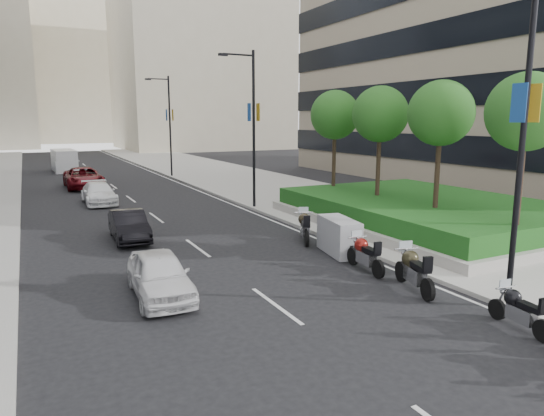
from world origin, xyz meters
TOP-DOWN VIEW (x-y plane):
  - ground at (0.00, 0.00)m, footprint 160.00×160.00m
  - sidewalk_right at (9.00, 30.00)m, footprint 10.00×100.00m
  - lane_edge at (3.70, 30.00)m, footprint 0.12×100.00m
  - lane_centre at (-1.50, 30.00)m, footprint 0.12×100.00m
  - building_cream_right at (22.00, 80.00)m, footprint 28.00×24.00m
  - building_cream_centre at (2.00, 120.00)m, footprint 30.00×24.00m
  - planter at (10.00, 10.00)m, footprint 10.00×14.00m
  - hedge at (10.00, 10.00)m, footprint 9.40×13.40m
  - tree_0 at (8.50, 4.00)m, footprint 2.80×2.80m
  - tree_1 at (8.50, 8.00)m, footprint 2.80×2.80m
  - tree_2 at (8.50, 12.00)m, footprint 2.80×2.80m
  - tree_3 at (8.50, 16.00)m, footprint 2.80×2.80m
  - lamp_post_0 at (4.14, 1.00)m, footprint 2.34×0.45m
  - lamp_post_1 at (4.14, 18.00)m, footprint 2.34×0.45m
  - lamp_post_2 at (4.14, 36.00)m, footprint 2.34×0.45m
  - motorcycle_2 at (3.16, -0.15)m, footprint 0.65×1.96m
  - motorcycle_3 at (2.83, 3.20)m, footprint 0.96×2.35m
  - motorcycle_4 at (2.70, 5.44)m, footprint 0.75×2.25m
  - motorcycle_5 at (3.15, 7.64)m, footprint 1.34×2.44m
  - motorcycle_6 at (2.99, 9.99)m, footprint 1.18×2.22m
  - car_a at (-4.23, 6.18)m, footprint 1.81×4.01m
  - car_b at (-3.72, 13.62)m, footprint 1.50×3.94m
  - car_c at (-3.61, 24.03)m, footprint 1.84×4.52m
  - car_d at (-3.67, 32.05)m, footprint 2.65×5.69m
  - delivery_van at (-4.06, 45.84)m, footprint 2.23×5.30m

SIDE VIEW (x-z plane):
  - ground at x=0.00m, z-range 0.00..0.00m
  - lane_edge at x=3.70m, z-range 0.00..0.01m
  - lane_centre at x=-1.50m, z-range 0.00..0.01m
  - sidewalk_right at x=9.00m, z-range 0.00..0.15m
  - planter at x=10.00m, z-range 0.15..0.55m
  - motorcycle_2 at x=3.16m, z-range 0.03..1.01m
  - motorcycle_4 at x=2.70m, z-range 0.04..1.16m
  - motorcycle_6 at x=2.99m, z-range 0.04..1.23m
  - car_b at x=-3.72m, z-range 0.00..1.28m
  - motorcycle_3 at x=2.83m, z-range 0.04..1.24m
  - car_c at x=-3.61m, z-range 0.00..1.31m
  - car_a at x=-4.23m, z-range 0.00..1.34m
  - motorcycle_5 at x=3.15m, z-range 0.00..1.40m
  - car_d at x=-3.67m, z-range 0.00..1.58m
  - hedge at x=10.00m, z-range 0.55..1.35m
  - delivery_van at x=-4.06m, z-range -0.07..2.11m
  - lamp_post_0 at x=4.14m, z-range 0.57..9.57m
  - lamp_post_1 at x=4.14m, z-range 0.57..9.57m
  - lamp_post_2 at x=4.14m, z-range 0.57..9.57m
  - tree_0 at x=8.50m, z-range 2.27..8.57m
  - tree_1 at x=8.50m, z-range 2.27..8.57m
  - tree_2 at x=8.50m, z-range 2.27..8.57m
  - tree_3 at x=8.50m, z-range 2.27..8.57m
  - building_cream_right at x=22.00m, z-range 0.00..36.00m
  - building_cream_centre at x=2.00m, z-range 0.00..38.00m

